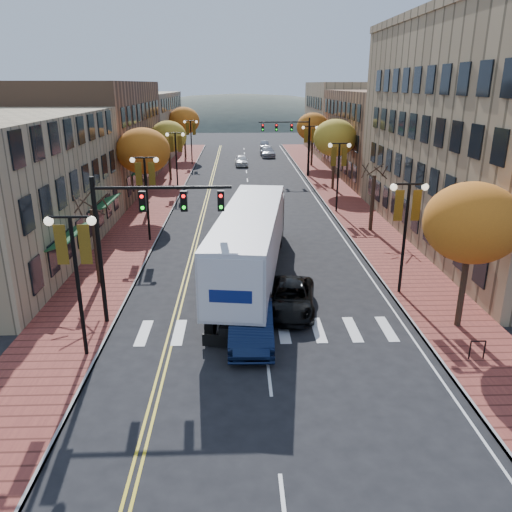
{
  "coord_description": "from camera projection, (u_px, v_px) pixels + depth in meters",
  "views": [
    {
      "loc": [
        -1.12,
        -18.51,
        10.76
      ],
      "look_at": [
        -0.22,
        6.22,
        2.2
      ],
      "focal_mm": 35.0,
      "sensor_mm": 36.0,
      "label": 1
    }
  ],
  "objects": [
    {
      "name": "tree_right_b",
      "position": [
        372.0,
        203.0,
        37.61
      ],
      "size": [
        0.28,
        0.28,
        4.2
      ],
      "color": "#382619",
      "rests_on": "sidewalk_right"
    },
    {
      "name": "ground",
      "position": [
        267.0,
        353.0,
        21.04
      ],
      "size": [
        200.0,
        200.0,
        0.0
      ],
      "primitive_type": "plane",
      "color": "black",
      "rests_on": "ground"
    },
    {
      "name": "lamp_right_c",
      "position": [
        310.0,
        141.0,
        59.56
      ],
      "size": [
        1.96,
        0.36,
        6.05
      ],
      "color": "black",
      "rests_on": "ground"
    },
    {
      "name": "lamp_left_a",
      "position": [
        75.0,
        260.0,
        19.38
      ],
      "size": [
        1.96,
        0.36,
        6.05
      ],
      "color": "black",
      "rests_on": "ground"
    },
    {
      "name": "lamp_left_b",
      "position": [
        146.0,
        183.0,
        34.49
      ],
      "size": [
        1.96,
        0.36,
        6.05
      ],
      "color": "black",
      "rests_on": "ground"
    },
    {
      "name": "semi_truck",
      "position": [
        253.0,
        237.0,
        28.25
      ],
      "size": [
        5.16,
        17.81,
        4.4
      ],
      "rotation": [
        0.0,
        0.0,
        -0.14
      ],
      "color": "black",
      "rests_on": "ground"
    },
    {
      "name": "tree_left_d",
      "position": [
        184.0,
        121.0,
        73.67
      ],
      "size": [
        4.61,
        4.61,
        7.42
      ],
      "color": "#382619",
      "rests_on": "sidewalk_left"
    },
    {
      "name": "tree_right_d",
      "position": [
        313.0,
        127.0,
        66.84
      ],
      "size": [
        4.35,
        4.35,
        7.0
      ],
      "color": "#382619",
      "rests_on": "sidewalk_right"
    },
    {
      "name": "building_right_far",
      "position": [
        359.0,
        118.0,
        80.32
      ],
      "size": [
        15.0,
        20.0,
        11.0
      ],
      "primitive_type": "cube",
      "color": "#9E8966",
      "rests_on": "ground"
    },
    {
      "name": "traffic_mast_far",
      "position": [
        293.0,
        136.0,
        59.28
      ],
      "size": [
        6.1,
        0.34,
        7.0
      ],
      "color": "black",
      "rests_on": "ground"
    },
    {
      "name": "lamp_left_c",
      "position": [
        176.0,
        150.0,
        51.48
      ],
      "size": [
        1.96,
        0.36,
        6.05
      ],
      "color": "black",
      "rests_on": "ground"
    },
    {
      "name": "tree_right_a",
      "position": [
        472.0,
        223.0,
        21.58
      ],
      "size": [
        4.16,
        4.16,
        6.69
      ],
      "color": "#382619",
      "rests_on": "sidewalk_right"
    },
    {
      "name": "building_right_mid",
      "position": [
        401.0,
        135.0,
        59.71
      ],
      "size": [
        15.0,
        24.0,
        10.0
      ],
      "primitive_type": "cube",
      "color": "brown",
      "rests_on": "ground"
    },
    {
      "name": "building_left_mid",
      "position": [
        87.0,
        136.0,
        52.65
      ],
      "size": [
        12.0,
        24.0,
        11.0
      ],
      "primitive_type": "cube",
      "color": "brown",
      "rests_on": "ground"
    },
    {
      "name": "car_far_silver",
      "position": [
        268.0,
        152.0,
        77.33
      ],
      "size": [
        2.31,
        5.23,
        1.49
      ],
      "primitive_type": "imported",
      "rotation": [
        0.0,
        0.0,
        0.04
      ],
      "color": "#A3A2A9",
      "rests_on": "ground"
    },
    {
      "name": "car_far_white",
      "position": [
        241.0,
        160.0,
        68.88
      ],
      "size": [
        1.94,
        4.43,
        1.48
      ],
      "primitive_type": "imported",
      "rotation": [
        0.0,
        0.0,
        0.04
      ],
      "color": "white",
      "rests_on": "ground"
    },
    {
      "name": "lamp_right_a",
      "position": [
        406.0,
        217.0,
        25.56
      ],
      "size": [
        1.96,
        0.36,
        6.05
      ],
      "color": "black",
      "rests_on": "ground"
    },
    {
      "name": "traffic_mast_near",
      "position": [
        140.0,
        223.0,
        22.07
      ],
      "size": [
        6.1,
        0.35,
        7.0
      ],
      "color": "black",
      "rests_on": "ground"
    },
    {
      "name": "building_left_far",
      "position": [
        134.0,
        125.0,
        76.51
      ],
      "size": [
        12.0,
        26.0,
        9.5
      ],
      "primitive_type": "cube",
      "color": "#9E8966",
      "rests_on": "ground"
    },
    {
      "name": "lamp_right_b",
      "position": [
        339.0,
        164.0,
        42.56
      ],
      "size": [
        1.96,
        0.36,
        6.05
      ],
      "color": "black",
      "rests_on": "ground"
    },
    {
      "name": "sidewalk_right",
      "position": [
        335.0,
        192.0,
        52.02
      ],
      "size": [
        4.0,
        85.0,
        0.15
      ],
      "primitive_type": "cube",
      "color": "brown",
      "rests_on": "ground"
    },
    {
      "name": "sidewalk_left",
      "position": [
        162.0,
        193.0,
        51.4
      ],
      "size": [
        4.0,
        85.0,
        0.15
      ],
      "primitive_type": "cube",
      "color": "brown",
      "rests_on": "ground"
    },
    {
      "name": "black_suv",
      "position": [
        291.0,
        298.0,
        24.75
      ],
      "size": [
        2.96,
        5.29,
        1.4
      ],
      "primitive_type": "imported",
      "rotation": [
        0.0,
        0.0,
        -0.13
      ],
      "color": "black",
      "rests_on": "ground"
    },
    {
      "name": "tree_left_c",
      "position": [
        168.0,
        137.0,
        56.85
      ],
      "size": [
        4.16,
        4.16,
        6.69
      ],
      "color": "#382619",
      "rests_on": "sidewalk_left"
    },
    {
      "name": "car_far_oncoming",
      "position": [
        265.0,
        145.0,
        87.58
      ],
      "size": [
        1.73,
        4.09,
        1.31
      ],
      "primitive_type": "imported",
      "rotation": [
        0.0,
        0.0,
        3.05
      ],
      "color": "#9D9DA4",
      "rests_on": "ground"
    },
    {
      "name": "lamp_left_d",
      "position": [
        191.0,
        134.0,
        68.48
      ],
      "size": [
        1.96,
        0.36,
        6.05
      ],
      "color": "black",
      "rests_on": "ground"
    },
    {
      "name": "tree_left_a",
      "position": [
        96.0,
        247.0,
        27.55
      ],
      "size": [
        0.28,
        0.28,
        4.2
      ],
      "color": "#382619",
      "rests_on": "sidewalk_left"
    },
    {
      "name": "tree_left_b",
      "position": [
        143.0,
        151.0,
        41.61
      ],
      "size": [
        4.48,
        4.48,
        7.21
      ],
      "color": "#382619",
      "rests_on": "sidewalk_left"
    },
    {
      "name": "navy_sedan",
      "position": [
        251.0,
        320.0,
        21.97
      ],
      "size": [
        1.96,
        5.42,
        1.78
      ],
      "primitive_type": "imported",
      "rotation": [
        0.0,
        0.0,
        -0.01
      ],
      "color": "black",
      "rests_on": "ground"
    },
    {
      "name": "tree_right_c",
      "position": [
        335.0,
        138.0,
        51.68
      ],
      "size": [
        4.48,
        4.48,
        7.21
      ],
      "color": "#382619",
      "rests_on": "sidewalk_right"
    }
  ]
}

